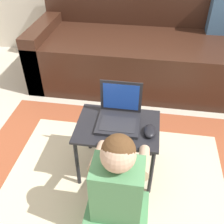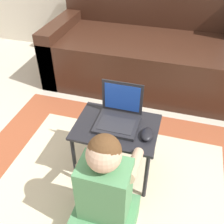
{
  "view_description": "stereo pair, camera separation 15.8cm",
  "coord_description": "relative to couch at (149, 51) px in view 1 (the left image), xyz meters",
  "views": [
    {
      "loc": [
        0.23,
        -1.15,
        1.45
      ],
      "look_at": [
        0.04,
        0.08,
        0.46
      ],
      "focal_mm": 42.0,
      "sensor_mm": 36.0,
      "label": 1
    },
    {
      "loc": [
        0.39,
        -1.11,
        1.45
      ],
      "look_at": [
        0.04,
        0.08,
        0.46
      ],
      "focal_mm": 42.0,
      "sensor_mm": 36.0,
      "label": 2
    }
  ],
  "objects": [
    {
      "name": "couch",
      "position": [
        0.0,
        0.0,
        0.0
      ],
      "size": [
        2.19,
        0.94,
        0.83
      ],
      "color": "#381E14",
      "rests_on": "ground_plane"
    },
    {
      "name": "area_rug",
      "position": [
        -0.14,
        -1.48,
        -0.29
      ],
      "size": [
        2.0,
        1.75,
        0.01
      ],
      "color": "#9E4C2D",
      "rests_on": "ground_plane"
    },
    {
      "name": "person_seated",
      "position": [
        -0.08,
        -1.68,
        0.0
      ],
      "size": [
        0.33,
        0.39,
        0.7
      ],
      "color": "#518E5B",
      "rests_on": "ground_plane"
    },
    {
      "name": "computer_mouse",
      "position": [
        0.05,
        -1.31,
        0.12
      ],
      "size": [
        0.07,
        0.11,
        0.04
      ],
      "color": "black",
      "rests_on": "laptop_desk"
    },
    {
      "name": "laptop",
      "position": [
        -0.14,
        -1.23,
        0.15
      ],
      "size": [
        0.25,
        0.23,
        0.24
      ],
      "color": "#232328",
      "rests_on": "laptop_desk"
    },
    {
      "name": "ground_plane",
      "position": [
        -0.23,
        -1.29,
        -0.3
      ],
      "size": [
        16.0,
        16.0,
        0.0
      ],
      "primitive_type": "plane",
      "color": "beige"
    },
    {
      "name": "laptop_desk",
      "position": [
        -0.14,
        -1.27,
        0.05
      ],
      "size": [
        0.5,
        0.37,
        0.4
      ],
      "color": "black",
      "rests_on": "ground_plane"
    }
  ]
}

